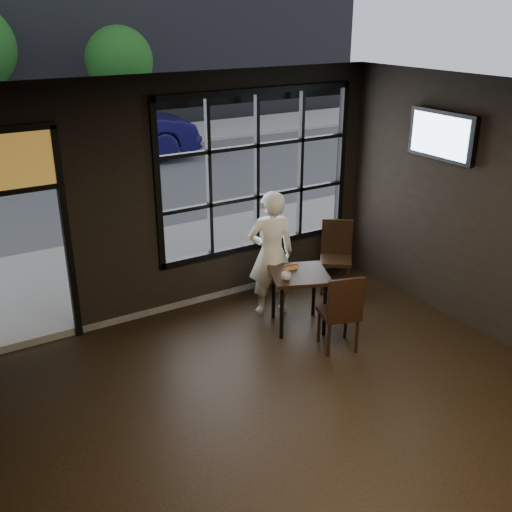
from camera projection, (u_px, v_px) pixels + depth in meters
floor at (339, 451)px, 5.73m from camera, size 6.00×7.00×0.02m
ceiling at (362, 109)px, 4.50m from camera, size 6.00×7.00×0.02m
window_frame at (257, 172)px, 8.38m from camera, size 3.06×0.12×2.28m
stained_transom at (1, 162)px, 6.59m from camera, size 1.20×0.06×0.70m
cafe_table at (298, 300)px, 7.82m from camera, size 0.94×0.94×0.78m
chair_near at (339, 310)px, 7.28m from camera, size 0.55×0.55×1.02m
chair_window at (336, 258)px, 8.78m from camera, size 0.64×0.64×1.05m
man at (271, 254)px, 8.01m from camera, size 0.73×0.59×1.75m
hotdog at (290, 267)px, 7.78m from camera, size 0.21×0.10×0.06m
cup at (286, 276)px, 7.46m from camera, size 0.14×0.14×0.10m
tv at (442, 135)px, 7.62m from camera, size 0.12×1.07×0.62m
navy_car at (105, 130)px, 16.05m from camera, size 5.04×2.23×1.61m
tree_right at (119, 61)px, 18.12m from camera, size 2.04×2.04×3.48m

